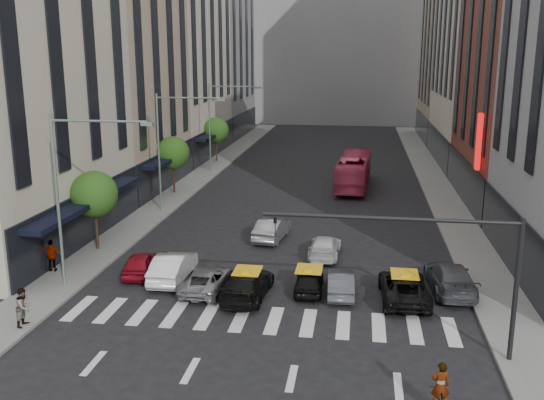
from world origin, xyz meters
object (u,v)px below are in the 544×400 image
at_px(car_red, 141,263).
at_px(taxi_center, 309,281).
at_px(pedestrian_near, 24,307).
at_px(streetlamp_mid, 170,137).
at_px(taxi_left, 248,284).
at_px(streetlamp_near, 73,179).
at_px(car_white_front, 173,267).
at_px(pedestrian_far, 52,256).
at_px(streetlamp_far, 219,116).
at_px(bus, 354,171).

height_order(car_red, taxi_center, car_red).
bearing_deg(pedestrian_near, streetlamp_mid, 1.63).
bearing_deg(taxi_left, streetlamp_near, 4.09).
bearing_deg(car_red, pedestrian_near, 62.71).
relative_size(car_red, car_white_front, 0.81).
xyz_separation_m(streetlamp_near, pedestrian_far, (-2.56, 1.80, -4.84)).
bearing_deg(streetlamp_near, pedestrian_near, -94.13).
xyz_separation_m(streetlamp_far, taxi_center, (11.94, -30.78, -5.29)).
height_order(car_red, pedestrian_far, pedestrian_far).
bearing_deg(streetlamp_near, streetlamp_far, 90.00).
bearing_deg(streetlamp_near, bus, 62.91).
bearing_deg(pedestrian_far, bus, -134.70).
height_order(car_red, bus, bus).
height_order(streetlamp_near, pedestrian_near, streetlamp_near).
bearing_deg(car_white_front, streetlamp_near, 21.51).
xyz_separation_m(bus, pedestrian_far, (-16.40, -25.25, -0.47)).
relative_size(car_red, bus, 0.34).
distance_m(streetlamp_far, taxi_center, 33.43).
height_order(taxi_center, pedestrian_far, pedestrian_far).
xyz_separation_m(taxi_center, bus, (1.90, 25.83, 0.91)).
distance_m(car_red, pedestrian_near, 7.85).
bearing_deg(streetlamp_mid, car_red, -80.04).
height_order(streetlamp_mid, bus, streetlamp_mid).
bearing_deg(streetlamp_mid, taxi_left, -60.82).
xyz_separation_m(taxi_left, pedestrian_far, (-11.48, 1.79, 0.35)).
height_order(streetlamp_near, bus, streetlamp_near).
bearing_deg(taxi_center, streetlamp_mid, -52.71).
distance_m(streetlamp_near, pedestrian_far, 5.77).
height_order(taxi_left, pedestrian_far, pedestrian_far).
distance_m(streetlamp_near, taxi_left, 10.33).
bearing_deg(taxi_left, pedestrian_far, -4.86).
bearing_deg(pedestrian_far, streetlamp_far, -106.55).
xyz_separation_m(streetlamp_near, taxi_left, (8.93, 0.02, -5.19)).
height_order(taxi_left, taxi_center, taxi_left).
bearing_deg(pedestrian_far, taxi_left, 159.45).
relative_size(car_white_front, pedestrian_far, 2.56).
distance_m(streetlamp_mid, taxi_left, 19.03).
bearing_deg(streetlamp_far, car_red, -85.39).
height_order(car_white_front, bus, bus).
relative_size(streetlamp_mid, pedestrian_far, 4.94).
xyz_separation_m(taxi_center, pedestrian_far, (-14.50, 0.58, 0.45)).
distance_m(streetlamp_mid, car_white_front, 15.71).
bearing_deg(pedestrian_near, streetlamp_far, 2.05).
relative_size(streetlamp_mid, taxi_left, 1.84).
distance_m(taxi_center, pedestrian_far, 14.52).
height_order(streetlamp_mid, streetlamp_far, same).
height_order(taxi_center, bus, bus).
distance_m(taxi_left, bus, 27.49).
xyz_separation_m(car_red, taxi_center, (9.56, -1.18, -0.03)).
relative_size(streetlamp_near, streetlamp_mid, 1.00).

